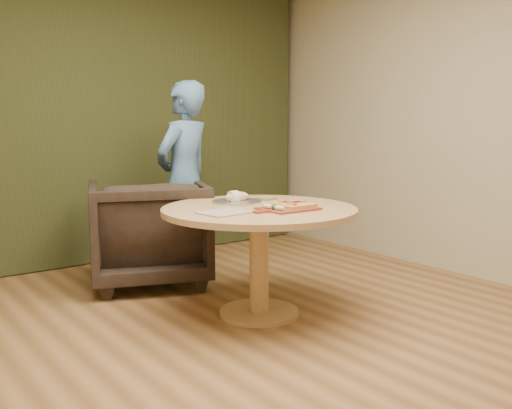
{
  "coord_description": "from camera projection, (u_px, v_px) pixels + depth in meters",
  "views": [
    {
      "loc": [
        -1.83,
        -2.25,
        1.33
      ],
      "look_at": [
        0.03,
        0.25,
        0.87
      ],
      "focal_mm": 40.0,
      "sensor_mm": 36.0,
      "label": 1
    }
  ],
  "objects": [
    {
      "name": "room_shell",
      "position": [
        281.0,
        106.0,
        2.85
      ],
      "size": [
        5.04,
        6.04,
        2.84
      ],
      "color": "#9C6E3E",
      "rests_on": "ground"
    },
    {
      "name": "curtain",
      "position": [
        79.0,
        113.0,
        5.16
      ],
      "size": [
        4.8,
        0.14,
        2.78
      ],
      "primitive_type": "cube",
      "color": "#2B3216",
      "rests_on": "ground"
    },
    {
      "name": "pedestal_table",
      "position": [
        259.0,
        228.0,
        3.86
      ],
      "size": [
        1.32,
        1.32,
        0.75
      ],
      "rotation": [
        0.0,
        0.0,
        0.1
      ],
      "color": "tan",
      "rests_on": "ground"
    },
    {
      "name": "pizza_paddle",
      "position": [
        287.0,
        209.0,
        3.72
      ],
      "size": [
        0.45,
        0.28,
        0.01
      ],
      "rotation": [
        0.0,
        0.0,
        -0.0
      ],
      "color": "#943C25",
      "rests_on": "pedestal_table"
    },
    {
      "name": "flatbread_pizza",
      "position": [
        294.0,
        205.0,
        3.76
      ],
      "size": [
        0.22,
        0.22,
        0.04
      ],
      "rotation": [
        0.0,
        0.0,
        -0.0
      ],
      "color": "#DEA456",
      "rests_on": "pizza_paddle"
    },
    {
      "name": "cutlery_roll",
      "position": [
        274.0,
        207.0,
        3.64
      ],
      "size": [
        0.05,
        0.2,
        0.03
      ],
      "rotation": [
        0.0,
        0.0,
        0.15
      ],
      "color": "beige",
      "rests_on": "pizza_paddle"
    },
    {
      "name": "newspaper",
      "position": [
        225.0,
        212.0,
        3.59
      ],
      "size": [
        0.33,
        0.28,
        0.01
      ],
      "primitive_type": "cube",
      "rotation": [
        0.0,
        0.0,
        0.11
      ],
      "color": "beige",
      "rests_on": "pedestal_table"
    },
    {
      "name": "serving_tray",
      "position": [
        237.0,
        202.0,
        4.04
      ],
      "size": [
        0.36,
        0.36,
        0.02
      ],
      "color": "silver",
      "rests_on": "pedestal_table"
    },
    {
      "name": "bread_roll",
      "position": [
        236.0,
        197.0,
        4.03
      ],
      "size": [
        0.19,
        0.09,
        0.09
      ],
      "color": "#E2B88A",
      "rests_on": "serving_tray"
    },
    {
      "name": "green_packet",
      "position": [
        267.0,
        199.0,
        4.19
      ],
      "size": [
        0.13,
        0.12,
        0.02
      ],
      "primitive_type": "cube",
      "rotation": [
        0.0,
        0.0,
        0.15
      ],
      "color": "olive",
      "rests_on": "pedestal_table"
    },
    {
      "name": "armchair",
      "position": [
        149.0,
        227.0,
        4.65
      ],
      "size": [
        1.16,
        1.13,
        0.94
      ],
      "primitive_type": "imported",
      "rotation": [
        0.0,
        0.0,
        2.77
      ],
      "color": "black",
      "rests_on": "ground"
    },
    {
      "name": "person_standing",
      "position": [
        184.0,
        180.0,
        4.85
      ],
      "size": [
        0.71,
        0.59,
        1.66
      ],
      "primitive_type": "imported",
      "rotation": [
        0.0,
        0.0,
        3.52
      ],
      "color": "teal",
      "rests_on": "ground"
    }
  ]
}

